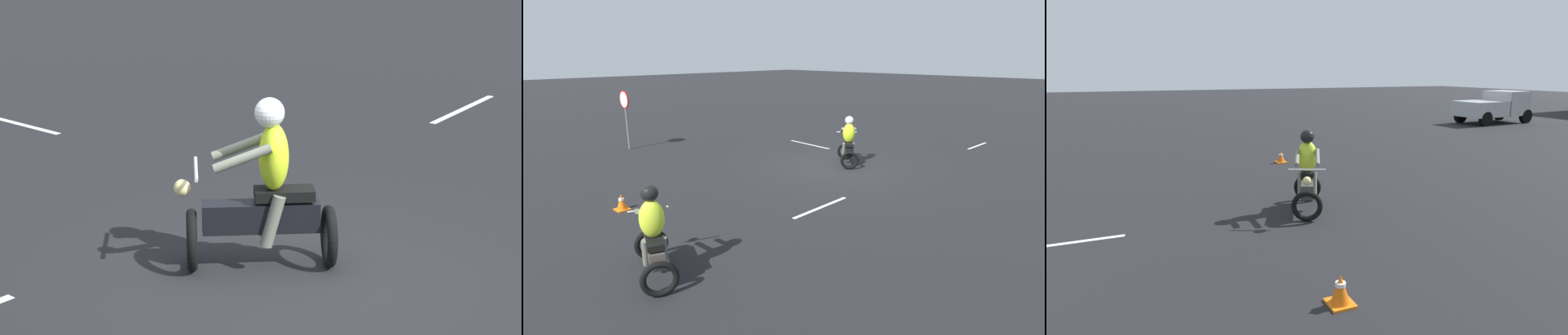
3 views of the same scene
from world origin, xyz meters
TOP-DOWN VIEW (x-y plane):
  - ground_plane at (0.00, 0.00)m, footprint 120.00×120.00m
  - motorcycle_rider_foreground at (-0.10, -0.48)m, footprint 1.38×1.44m
  - motorcycle_rider_background at (-2.12, 7.76)m, footprint 1.54×1.11m
  - stop_sign at (7.45, 3.70)m, footprint 0.70×0.08m
  - traffic_cone_mid_center at (1.30, 6.80)m, footprint 0.32×0.32m
  - lane_stripe_e at (2.89, -1.93)m, footprint 2.19×0.23m
  - lane_stripe_n at (-2.04, 3.30)m, footprint 0.10×1.98m
  - lane_stripe_s at (-2.21, -6.58)m, footprint 0.16×1.76m

SIDE VIEW (x-z plane):
  - ground_plane at x=0.00m, z-range 0.00..0.00m
  - lane_stripe_e at x=2.89m, z-range 0.00..0.01m
  - lane_stripe_n at x=-2.04m, z-range 0.00..0.01m
  - lane_stripe_s at x=-2.21m, z-range 0.00..0.01m
  - traffic_cone_mid_center at x=1.30m, z-range -0.01..0.39m
  - motorcycle_rider_foreground at x=-0.10m, z-range -0.10..1.56m
  - motorcycle_rider_background at x=-2.12m, z-range -0.10..1.56m
  - stop_sign at x=7.45m, z-range 0.48..2.78m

